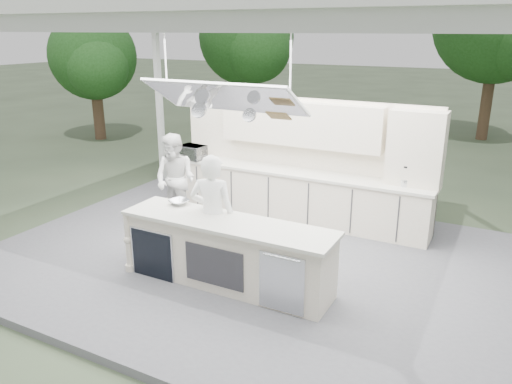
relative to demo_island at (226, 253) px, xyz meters
The scene contains 12 objects.
ground 1.10m from the demo_island, 101.07° to the left, with size 90.00×90.00×0.00m, color #47563B.
stage_deck 1.07m from the demo_island, 101.07° to the left, with size 8.00×6.00×0.12m, color #58585C.
tent 3.25m from the demo_island, 101.05° to the left, with size 8.20×6.20×3.86m.
demo_island is the anchor object (origin of this frame).
back_counter 2.82m from the demo_island, 93.63° to the left, with size 5.08×0.72×0.95m.
back_wall_unit 3.19m from the demo_island, 84.98° to the left, with size 5.05×0.48×2.25m.
tree_cluster 11.02m from the demo_island, 91.82° to the left, with size 19.55×9.40×5.85m.
head_chef 0.59m from the demo_island, 148.52° to the left, with size 0.66×0.43×1.80m, color white.
sous_chef 2.57m from the demo_island, 142.15° to the left, with size 0.82×0.64×1.68m, color white.
toaster_oven 3.58m from the demo_island, 131.87° to the left, with size 0.51×0.34×0.28m, color #AEB1B5.
bowl_large 1.13m from the demo_island, 164.92° to the left, with size 0.29×0.29×0.07m, color silver.
bowl_small 0.70m from the demo_island, 146.29° to the left, with size 0.24×0.24×0.07m, color silver.
Camera 1 is at (3.52, -6.33, 3.57)m, focal length 35.00 mm.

